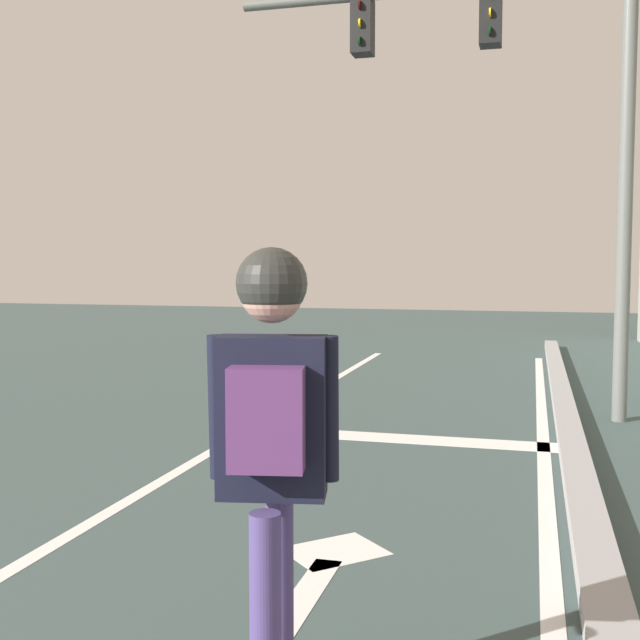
{
  "coord_description": "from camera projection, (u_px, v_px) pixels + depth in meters",
  "views": [
    {
      "loc": [
        3.06,
        1.21,
        1.76
      ],
      "look_at": [
        1.38,
        7.41,
        1.28
      ],
      "focal_mm": 44.08,
      "sensor_mm": 36.0,
      "label": 1
    }
  ],
  "objects": [
    {
      "name": "lane_line_center",
      "position": [
        106.0,
        514.0,
        5.48
      ],
      "size": [
        0.12,
        20.0,
        0.01
      ],
      "primitive_type": "cube",
      "color": "silver",
      "rests_on": "ground"
    },
    {
      "name": "curb_strip",
      "position": [
        594.0,
        548.0,
        4.63
      ],
      "size": [
        0.24,
        24.0,
        0.14
      ],
      "primitive_type": "cube",
      "color": "#969494",
      "rests_on": "ground"
    },
    {
      "name": "lane_arrow_head",
      "position": [
        335.0,
        551.0,
        4.77
      ],
      "size": [
        0.71,
        0.71,
        0.01
      ],
      "primitive_type": "cube",
      "rotation": [
        0.0,
        0.0,
        0.79
      ],
      "color": "silver",
      "rests_on": "ground"
    },
    {
      "name": "skater",
      "position": [
        272.0,
        421.0,
        2.82
      ],
      "size": [
        0.47,
        0.64,
        1.74
      ],
      "color": "#463A70",
      "rests_on": "skateboard"
    },
    {
      "name": "lane_line_curbside",
      "position": [
        549.0,
        555.0,
        4.7
      ],
      "size": [
        0.12,
        20.0,
        0.01
      ],
      "primitive_type": "cube",
      "color": "silver",
      "rests_on": "ground"
    },
    {
      "name": "stop_bar",
      "position": [
        396.0,
        438.0,
        7.83
      ],
      "size": [
        3.13,
        0.4,
        0.01
      ],
      "primitive_type": "cube",
      "color": "silver",
      "rests_on": "ground"
    },
    {
      "name": "traffic_signal_mast",
      "position": [
        518.0,
        88.0,
        8.71
      ],
      "size": [
        4.46,
        0.34,
        5.29
      ],
      "color": "#5E615C",
      "rests_on": "ground"
    },
    {
      "name": "lane_arrow_stem",
      "position": [
        294.0,
        611.0,
        3.96
      ],
      "size": [
        0.16,
        1.4,
        0.01
      ],
      "primitive_type": "cube",
      "color": "silver",
      "rests_on": "ground"
    }
  ]
}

